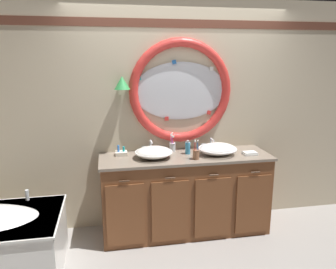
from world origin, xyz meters
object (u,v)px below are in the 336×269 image
(toothbrush_holder_right, at_px, (196,154))
(soap_dispenser, at_px, (188,148))
(folded_hand_towel, at_px, (250,153))
(toothbrush_holder_left, at_px, (172,146))
(sink_basin_left, at_px, (154,152))
(toiletry_basket, at_px, (121,153))
(sink_basin_right, at_px, (218,149))

(toothbrush_holder_right, distance_m, soap_dispenser, 0.21)
(toothbrush_holder_right, relative_size, folded_hand_towel, 1.37)
(soap_dispenser, bearing_deg, toothbrush_holder_left, 140.03)
(sink_basin_left, bearing_deg, folded_hand_towel, -4.07)
(toothbrush_holder_right, xyz_separation_m, toiletry_basket, (-0.78, 0.29, -0.03))
(sink_basin_right, xyz_separation_m, toiletry_basket, (-1.06, 0.17, -0.04))
(folded_hand_towel, height_order, toiletry_basket, toiletry_basket)
(soap_dispenser, xyz_separation_m, folded_hand_towel, (0.67, -0.16, -0.06))
(toothbrush_holder_left, bearing_deg, toothbrush_holder_right, -60.83)
(sink_basin_right, bearing_deg, folded_hand_towel, -12.18)
(folded_hand_towel, xyz_separation_m, toiletry_basket, (-1.41, 0.24, 0.01))
(sink_basin_right, distance_m, toiletry_basket, 1.07)
(sink_basin_left, distance_m, soap_dispenser, 0.41)
(sink_basin_right, xyz_separation_m, soap_dispenser, (-0.32, 0.09, 0.01))
(toothbrush_holder_left, bearing_deg, soap_dispenser, -39.97)
(toothbrush_holder_left, bearing_deg, sink_basin_right, -24.32)
(toiletry_basket, bearing_deg, toothbrush_holder_left, 4.49)
(sink_basin_right, xyz_separation_m, toothbrush_holder_left, (-0.47, 0.21, -0.00))
(sink_basin_left, relative_size, sink_basin_right, 0.96)
(soap_dispenser, relative_size, folded_hand_towel, 1.05)
(sink_basin_left, relative_size, soap_dispenser, 2.54)
(soap_dispenser, height_order, toiletry_basket, soap_dispenser)
(toothbrush_holder_right, height_order, folded_hand_towel, toothbrush_holder_right)
(toothbrush_holder_left, distance_m, toothbrush_holder_right, 0.39)
(sink_basin_right, height_order, toiletry_basket, sink_basin_right)
(toothbrush_holder_right, bearing_deg, sink_basin_left, 164.06)
(folded_hand_towel, relative_size, toiletry_basket, 1.20)
(toothbrush_holder_left, xyz_separation_m, toothbrush_holder_right, (0.19, -0.34, -0.00))
(toothbrush_holder_left, relative_size, soap_dispenser, 1.37)
(sink_basin_left, relative_size, toothbrush_holder_right, 1.94)
(sink_basin_right, distance_m, soap_dispenser, 0.33)
(toothbrush_holder_right, xyz_separation_m, folded_hand_towel, (0.63, 0.05, -0.04))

